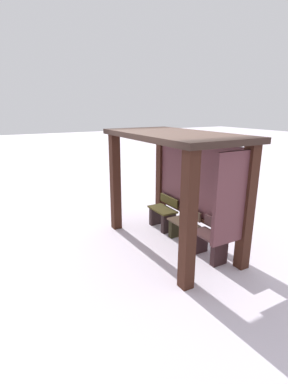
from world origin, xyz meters
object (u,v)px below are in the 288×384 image
at_px(bench_center_inside, 184,228).
at_px(bench_right_inside, 210,242).
at_px(bus_shelter, 182,167).
at_px(bench_left_inside, 163,215).

bearing_deg(bench_center_inside, bench_right_inside, -0.08).
bearing_deg(bench_center_inside, bus_shelter, -63.45).
distance_m(bench_center_inside, bench_right_inside, 0.85).
distance_m(bench_left_inside, bench_center_inside, 0.85).
bearing_deg(bus_shelter, bench_left_inside, 169.01).
height_order(bench_center_inside, bench_right_inside, bench_right_inside).
distance_m(bench_left_inside, bench_right_inside, 1.70).
bearing_deg(bus_shelter, bench_center_inside, 116.55).
xyz_separation_m(bench_left_inside, bench_center_inside, (0.85, 0.00, -0.02)).
xyz_separation_m(bus_shelter, bench_left_inside, (-0.94, 0.18, -1.38)).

